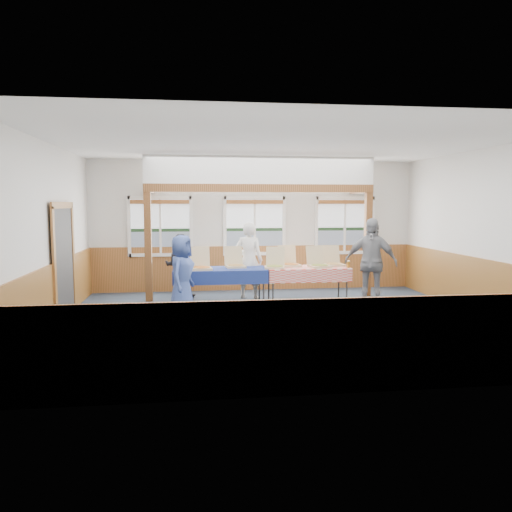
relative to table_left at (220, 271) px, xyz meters
The scene contains 31 objects.
floor 2.21m from the table_left, 62.85° to the right, with size 8.00×8.00×0.00m, color #2A3644.
ceiling 3.26m from the table_left, 62.85° to the right, with size 8.00×8.00×0.00m, color white.
wall_back 2.10m from the table_left, 59.67° to the left, with size 8.00×8.00×0.00m, color silver.
wall_front 5.52m from the table_left, 79.89° to the right, with size 8.00×8.00×0.00m, color silver.
wall_left 3.68m from the table_left, 148.50° to the right, with size 8.00×8.00×0.00m, color silver.
wall_right 5.37m from the table_left, 20.62° to the right, with size 8.00×8.00×0.00m, color silver.
wainscot_back 1.88m from the table_left, 59.29° to the left, with size 7.98×0.05×1.10m, color brown.
wainscot_front 5.43m from the table_left, 79.84° to the right, with size 7.98×0.05×1.10m, color brown.
wainscot_left 3.55m from the table_left, 148.29° to the right, with size 0.05×6.98×1.10m, color brown.
wainscot_right 5.27m from the table_left, 20.72° to the right, with size 0.05×6.98×1.10m, color brown.
cased_opening 3.17m from the table_left, 162.19° to the right, with size 0.06×1.30×2.10m, color #333333.
window_left 2.30m from the table_left, 130.16° to the left, with size 1.56×0.10×1.46m.
window_mid 2.10m from the table_left, 59.01° to the left, with size 1.56×0.10×1.46m.
window_right 3.75m from the table_left, 26.06° to the left, with size 1.56×0.10×1.46m.
post_left 1.68m from the table_left, 164.26° to the left, with size 0.15×0.15×2.40m, color #533112.
post_right 3.52m from the table_left, ahead, with size 0.15×0.15×2.40m, color #533112.
cross_beam 2.07m from the table_left, 24.46° to the left, with size 5.15×0.18×0.18m, color #533112.
table_left is the anchor object (origin of this frame).
table_right 1.93m from the table_left, ahead, with size 1.88×0.99×0.76m.
pizza_box_a 0.44m from the table_left, 165.25° to the right, with size 0.48×0.56×0.47m.
pizza_box_b 0.40m from the table_left, 25.25° to the left, with size 0.46×0.54×0.44m.
pizza_box_c 1.20m from the table_left, ahead, with size 0.51×0.57×0.45m.
pizza_box_d 1.59m from the table_left, ahead, with size 0.47×0.55×0.45m.
pizza_box_e 2.18m from the table_left, ahead, with size 0.51×0.58×0.46m.
pizza_box_f 2.58m from the table_left, ahead, with size 0.44×0.52×0.44m.
veggie_tray 0.75m from the table_left, behind, with size 0.38×0.38×0.09m.
drink_glass 2.79m from the table_left, ahead, with size 0.07×0.07×0.15m, color #A3651B.
woman_white 0.85m from the table_left, 34.40° to the left, with size 0.64×0.42×1.74m, color silver.
woman_black 1.19m from the table_left, 136.84° to the left, with size 0.71×0.55×1.45m, color black.
man_blue 1.23m from the table_left, 130.32° to the right, with size 0.76×0.49×1.55m, color #384C8C.
person_grey 3.20m from the table_left, 13.17° to the right, with size 1.09×0.45×1.85m, color gray.
Camera 1 is at (-1.53, -8.80, 2.15)m, focal length 35.00 mm.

